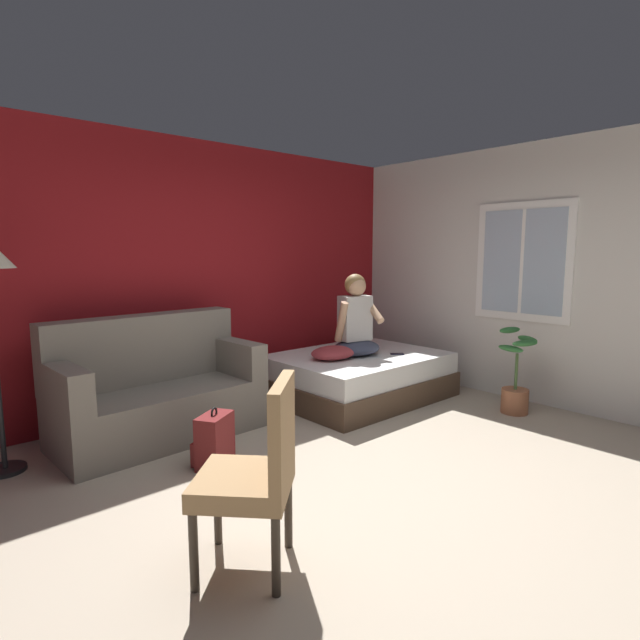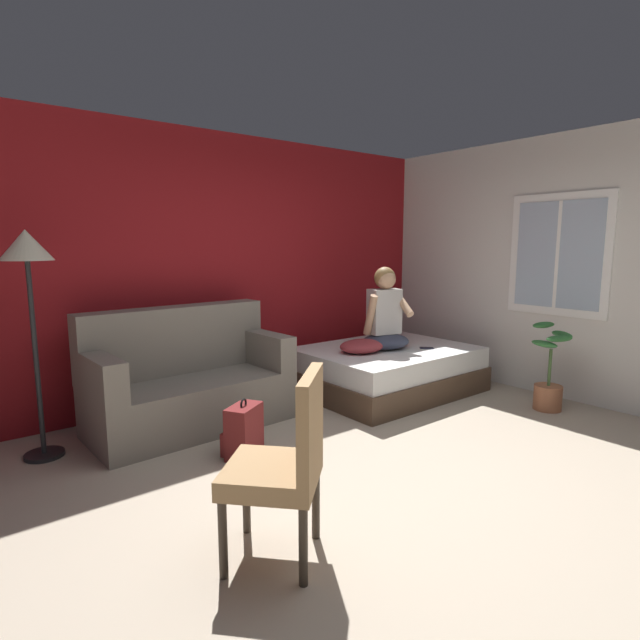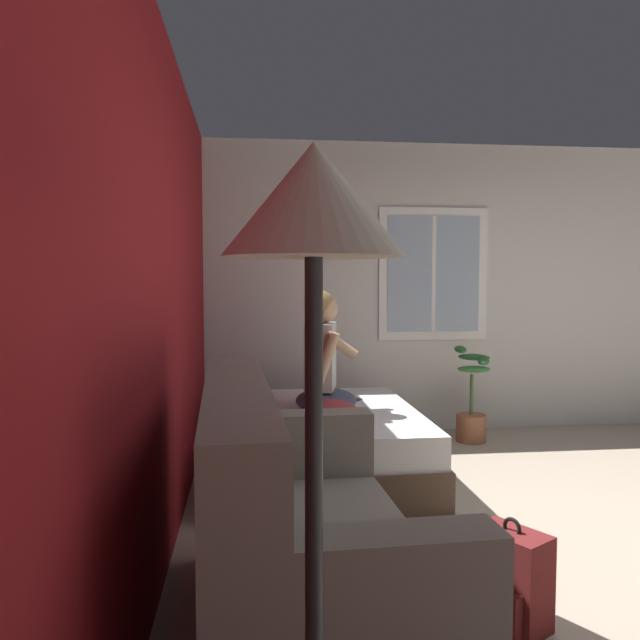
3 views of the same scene
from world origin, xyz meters
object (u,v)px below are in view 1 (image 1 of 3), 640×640
(person_seated, at_px, (356,322))
(backpack, at_px, (214,441))
(throw_pillow, at_px, (333,353))
(couch, at_px, (156,391))
(cell_phone, at_px, (397,354))
(side_chair, at_px, (257,468))
(potted_plant, at_px, (516,383))
(bed, at_px, (358,376))

(person_seated, height_order, backpack, person_seated)
(person_seated, height_order, throw_pillow, person_seated)
(couch, relative_size, cell_phone, 12.03)
(couch, height_order, side_chair, couch)
(cell_phone, bearing_deg, potted_plant, 63.48)
(bed, height_order, backpack, bed)
(cell_phone, height_order, potted_plant, potted_plant)
(bed, relative_size, throw_pillow, 3.78)
(side_chair, xyz_separation_m, potted_plant, (3.31, 0.33, -0.23))
(bed, xyz_separation_m, person_seated, (-0.05, 0.00, 0.60))
(cell_phone, bearing_deg, couch, -63.51)
(couch, bearing_deg, potted_plant, -31.48)
(throw_pillow, bearing_deg, potted_plant, -50.53)
(side_chair, bearing_deg, person_seated, 35.00)
(bed, height_order, couch, couch)
(couch, relative_size, person_seated, 1.98)
(bed, bearing_deg, throw_pillow, -178.55)
(person_seated, bearing_deg, backpack, -165.55)
(bed, distance_m, couch, 2.17)
(bed, distance_m, side_chair, 3.10)
(bed, relative_size, side_chair, 1.85)
(bed, distance_m, potted_plant, 1.61)
(side_chair, distance_m, cell_phone, 3.20)
(backpack, xyz_separation_m, throw_pillow, (1.70, 0.52, 0.36))
(side_chair, bearing_deg, bed, 34.50)
(bed, height_order, person_seated, person_seated)
(side_chair, distance_m, potted_plant, 3.33)
(potted_plant, bearing_deg, cell_phone, 112.13)
(side_chair, xyz_separation_m, person_seated, (2.50, 1.75, 0.30))
(couch, distance_m, throw_pillow, 1.79)
(bed, height_order, potted_plant, potted_plant)
(couch, height_order, cell_phone, couch)
(couch, relative_size, side_chair, 1.77)
(bed, xyz_separation_m, cell_phone, (0.31, -0.29, 0.25))
(backpack, relative_size, cell_phone, 3.18)
(person_seated, bearing_deg, cell_phone, -39.14)
(bed, bearing_deg, potted_plant, -61.58)
(couch, bearing_deg, side_chair, -100.83)
(person_seated, height_order, cell_phone, person_seated)
(couch, xyz_separation_m, person_seated, (2.09, -0.36, 0.44))
(bed, height_order, side_chair, side_chair)
(side_chair, relative_size, backpack, 2.14)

